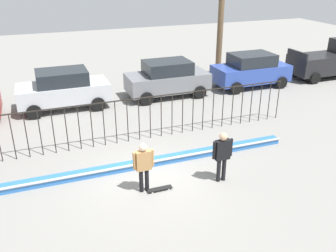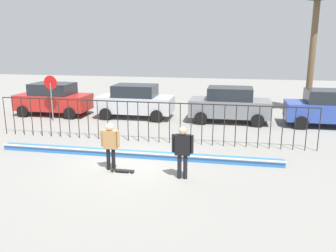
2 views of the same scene
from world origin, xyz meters
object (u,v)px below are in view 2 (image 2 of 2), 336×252
at_px(parked_car_silver, 135,101).
at_px(parked_car_blue, 329,108).
at_px(stop_sign, 51,92).
at_px(parked_car_red, 54,99).
at_px(camera_operator, 183,148).
at_px(skateboarder, 110,142).
at_px(skateboard, 123,171).
at_px(parked_car_gray, 230,104).

relative_size(parked_car_silver, parked_car_blue, 1.00).
bearing_deg(stop_sign, parked_car_blue, 5.83).
xyz_separation_m(parked_car_red, parked_car_blue, (15.38, 0.04, 0.00)).
bearing_deg(parked_car_red, camera_operator, -43.29).
height_order(skateboarder, stop_sign, stop_sign).
xyz_separation_m(skateboard, parked_car_silver, (-1.99, 8.41, 0.91)).
bearing_deg(skateboarder, parked_car_gray, 38.04).
height_order(skateboard, stop_sign, stop_sign).
distance_m(skateboarder, parked_car_red, 10.37).
relative_size(parked_car_red, stop_sign, 1.72).
relative_size(camera_operator, parked_car_red, 0.40).
bearing_deg(parked_car_blue, parked_car_gray, 178.16).
bearing_deg(skateboarder, parked_car_red, 101.96).
bearing_deg(skateboard, parked_car_silver, 104.29).
bearing_deg(camera_operator, skateboarder, 5.00).
xyz_separation_m(skateboard, parked_car_gray, (3.35, 8.34, 0.91)).
distance_m(skateboard, stop_sign, 9.35).
xyz_separation_m(parked_car_red, parked_car_gray, (10.33, 0.12, 0.00)).
distance_m(parked_car_red, parked_car_silver, 5.00).
bearing_deg(parked_car_blue, camera_operator, -127.87).
height_order(camera_operator, parked_car_gray, parked_car_gray).
relative_size(parked_car_silver, parked_car_gray, 1.00).
bearing_deg(skateboard, parked_car_gray, 69.10).
height_order(skateboard, parked_car_gray, parked_car_gray).
xyz_separation_m(parked_car_silver, parked_car_blue, (10.38, -0.15, 0.00)).
bearing_deg(skateboard, parked_car_blue, 45.51).
distance_m(parked_car_gray, stop_sign, 9.77).
relative_size(parked_car_red, parked_car_blue, 1.00).
height_order(skateboard, parked_car_silver, parked_car_silver).
xyz_separation_m(skateboard, stop_sign, (-6.27, 6.76, 1.56)).
height_order(skateboarder, parked_car_gray, parked_car_gray).
distance_m(skateboarder, stop_sign, 8.82).
xyz_separation_m(skateboard, parked_car_blue, (8.40, 8.25, 0.91)).
height_order(camera_operator, stop_sign, stop_sign).
bearing_deg(parked_car_red, parked_car_gray, 0.13).
height_order(skateboard, parked_car_blue, parked_car_blue).
distance_m(skateboard, parked_car_gray, 9.03).
height_order(skateboarder, parked_car_silver, parked_car_silver).
height_order(skateboarder, skateboard, skateboarder).
relative_size(skateboarder, skateboard, 2.07).
distance_m(skateboard, parked_car_blue, 11.81).
bearing_deg(skateboarder, parked_car_blue, 15.45).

